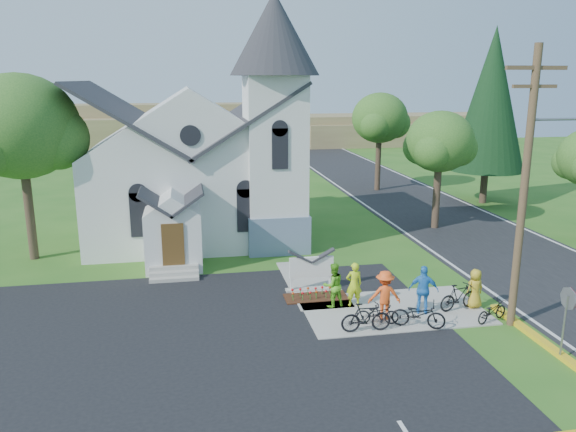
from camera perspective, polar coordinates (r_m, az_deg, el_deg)
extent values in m
plane|color=#2C611B|center=(21.79, 7.38, -10.30)|extent=(120.00, 120.00, 0.00)
cube|color=black|center=(19.08, -11.75, -14.12)|extent=(20.00, 16.00, 0.02)
cube|color=black|center=(38.62, 14.82, 0.10)|extent=(8.00, 90.00, 0.02)
cube|color=#A8A497|center=(22.68, 10.66, -9.36)|extent=(7.00, 4.00, 0.05)
cube|color=white|center=(32.52, -9.74, 2.34)|extent=(11.00, 9.00, 5.00)
cube|color=slate|center=(30.00, -1.28, -1.38)|extent=(3.20, 3.20, 2.00)
cube|color=white|center=(29.28, -1.32, 5.25)|extent=(3.00, 3.00, 9.00)
cone|color=#26262B|center=(29.04, -1.39, 18.04)|extent=(4.50, 4.50, 4.00)
cube|color=white|center=(27.24, -11.55, -2.36)|extent=(2.60, 2.40, 2.80)
cube|color=#533717|center=(26.03, -11.60, -2.90)|extent=(1.00, 0.10, 2.00)
cube|color=#A8A497|center=(24.32, 2.37, -7.44)|extent=(2.20, 0.40, 0.10)
cube|color=white|center=(23.98, 0.38, -6.46)|extent=(0.12, 0.12, 1.00)
cube|color=white|center=(24.33, 4.34, -6.19)|extent=(0.12, 0.12, 1.00)
cube|color=white|center=(23.97, 2.39, -5.21)|extent=(1.90, 0.14, 0.90)
cube|color=#3D1E10|center=(23.51, 2.85, -8.25)|extent=(2.60, 1.10, 0.07)
cylinder|color=#4D3426|center=(21.24, 22.84, 2.26)|extent=(0.28, 0.28, 10.00)
cube|color=#4D3426|center=(20.89, 23.93, 13.61)|extent=(2.20, 0.14, 0.14)
cube|color=#4D3426|center=(20.89, 23.77, 11.97)|extent=(1.60, 0.12, 0.12)
cylinder|color=gray|center=(21.56, 25.94, 8.84)|extent=(2.20, 0.10, 0.10)
cylinder|color=gray|center=(20.30, 26.20, -10.16)|extent=(0.07, 0.07, 2.20)
cylinder|color=#B21414|center=(19.97, 26.62, -7.50)|extent=(0.04, 0.76, 0.76)
cylinder|color=#3B2920|center=(30.58, -24.79, 0.47)|extent=(0.44, 0.44, 4.95)
ellipsoid|color=#295B1F|center=(29.99, -25.59, 8.22)|extent=(5.60, 5.60, 5.04)
cylinder|color=#3B2920|center=(34.92, 14.86, 2.06)|extent=(0.44, 0.44, 4.05)
ellipsoid|color=#295B1F|center=(34.43, 15.19, 7.32)|extent=(4.00, 4.00, 3.60)
cylinder|color=#3B2920|center=(46.01, 9.13, 5.38)|extent=(0.44, 0.44, 4.50)
ellipsoid|color=#295B1F|center=(45.63, 9.31, 9.81)|extent=(4.40, 4.40, 3.96)
cylinder|color=#3B2920|center=(43.27, 19.26, 2.84)|extent=(0.50, 0.50, 2.40)
cone|color=black|center=(42.61, 19.93, 11.04)|extent=(5.20, 5.20, 10.00)
cube|color=olive|center=(76.20, -1.11, 8.64)|extent=(60.00, 8.00, 4.00)
cube|color=olive|center=(77.22, -13.31, 8.94)|extent=(30.00, 6.00, 5.60)
cube|color=olive|center=(78.53, 10.86, 8.19)|extent=(25.00, 6.00, 3.00)
imported|color=#BBDF1A|center=(22.47, 6.72, -6.90)|extent=(0.66, 0.43, 1.80)
imported|color=black|center=(21.16, 9.07, -9.75)|extent=(1.65, 0.84, 0.83)
imported|color=#59B522|center=(22.31, 4.60, -7.00)|extent=(1.01, 0.86, 1.79)
imported|color=black|center=(20.45, 7.94, -10.15)|extent=(1.84, 0.58, 1.10)
imported|color=#2B82D7|center=(22.21, 13.61, -7.31)|extent=(1.21, 0.86, 1.91)
imported|color=black|center=(21.14, 13.11, -9.70)|extent=(2.03, 1.41, 1.01)
imported|color=#FF561C|center=(21.44, 9.79, -7.92)|extent=(1.31, 0.87, 1.89)
imported|color=black|center=(23.05, 16.98, -7.85)|extent=(1.85, 0.90, 1.07)
imported|color=gold|center=(23.38, 18.47, -7.00)|extent=(0.85, 0.64, 1.57)
imported|color=black|center=(22.44, 20.00, -9.06)|extent=(1.63, 1.10, 0.81)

